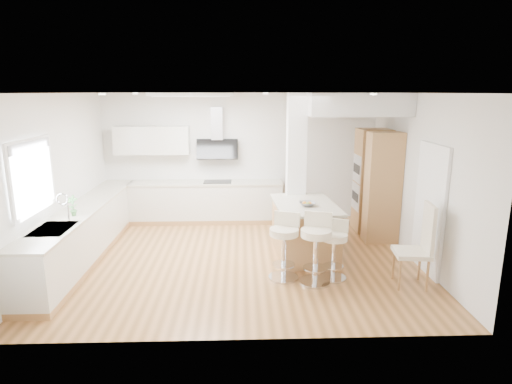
{
  "coord_description": "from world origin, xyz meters",
  "views": [
    {
      "loc": [
        0.03,
        -6.96,
        2.82
      ],
      "look_at": [
        0.28,
        0.4,
        1.09
      ],
      "focal_mm": 30.0,
      "sensor_mm": 36.0,
      "label": 1
    }
  ],
  "objects_px": {
    "bar_stool_a": "(284,243)",
    "bar_stool_c": "(334,246)",
    "peninsula": "(304,229)",
    "dining_chair": "(420,243)",
    "bar_stool_b": "(316,245)"
  },
  "relations": [
    {
      "from": "bar_stool_a",
      "to": "bar_stool_c",
      "type": "distance_m",
      "value": 0.76
    },
    {
      "from": "peninsula",
      "to": "bar_stool_a",
      "type": "distance_m",
      "value": 1.05
    },
    {
      "from": "peninsula",
      "to": "dining_chair",
      "type": "xyz_separation_m",
      "value": [
        1.51,
        -1.28,
        0.2
      ]
    },
    {
      "from": "peninsula",
      "to": "bar_stool_a",
      "type": "xyz_separation_m",
      "value": [
        -0.45,
        -0.95,
        0.1
      ]
    },
    {
      "from": "peninsula",
      "to": "bar_stool_b",
      "type": "height_order",
      "value": "bar_stool_b"
    },
    {
      "from": "dining_chair",
      "to": "peninsula",
      "type": "bearing_deg",
      "value": 146.02
    },
    {
      "from": "peninsula",
      "to": "dining_chair",
      "type": "distance_m",
      "value": 1.98
    },
    {
      "from": "bar_stool_c",
      "to": "dining_chair",
      "type": "bearing_deg",
      "value": 9.81
    },
    {
      "from": "bar_stool_a",
      "to": "bar_stool_c",
      "type": "height_order",
      "value": "bar_stool_a"
    },
    {
      "from": "bar_stool_a",
      "to": "dining_chair",
      "type": "distance_m",
      "value": 1.99
    },
    {
      "from": "peninsula",
      "to": "dining_chair",
      "type": "bearing_deg",
      "value": -44.08
    },
    {
      "from": "bar_stool_a",
      "to": "dining_chair",
      "type": "height_order",
      "value": "dining_chair"
    },
    {
      "from": "bar_stool_a",
      "to": "dining_chair",
      "type": "xyz_separation_m",
      "value": [
        1.96,
        -0.33,
        0.09
      ]
    },
    {
      "from": "bar_stool_a",
      "to": "bar_stool_b",
      "type": "xyz_separation_m",
      "value": [
        0.46,
        -0.17,
        0.02
      ]
    },
    {
      "from": "peninsula",
      "to": "bar_stool_c",
      "type": "distance_m",
      "value": 1.03
    }
  ]
}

